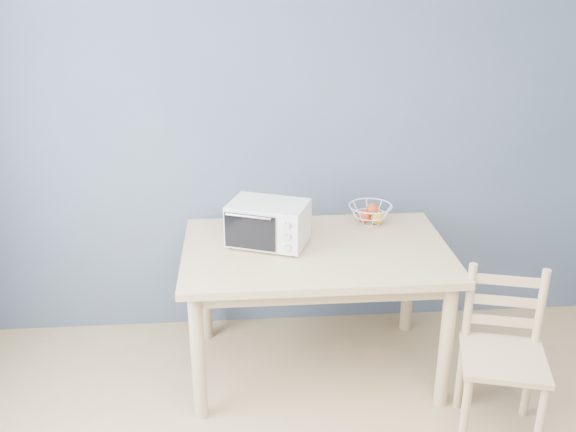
{
  "coord_description": "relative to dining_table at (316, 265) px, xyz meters",
  "views": [
    {
      "loc": [
        -0.39,
        -1.34,
        2.17
      ],
      "look_at": [
        -0.15,
        1.71,
        0.93
      ],
      "focal_mm": 40.0,
      "sensor_mm": 36.0,
      "label": 1
    }
  ],
  "objects": [
    {
      "name": "dining_table",
      "position": [
        0.0,
        0.0,
        0.0
      ],
      "size": [
        1.4,
        0.9,
        0.75
      ],
      "color": "#D8B982",
      "rests_on": "ground"
    },
    {
      "name": "fruit_basket",
      "position": [
        0.35,
        0.31,
        0.16
      ],
      "size": [
        0.25,
        0.25,
        0.13
      ],
      "rotation": [
        0.0,
        0.0,
        0.01
      ],
      "color": "silver",
      "rests_on": "dining_table"
    },
    {
      "name": "dining_chair",
      "position": [
        0.83,
        -0.56,
        -0.24
      ],
      "size": [
        0.47,
        0.47,
        0.83
      ],
      "rotation": [
        0.0,
        0.0,
        -0.27
      ],
      "color": "#D8B982",
      "rests_on": "ground"
    },
    {
      "name": "toaster_oven",
      "position": [
        -0.26,
        0.07,
        0.23
      ],
      "size": [
        0.47,
        0.4,
        0.24
      ],
      "rotation": [
        0.0,
        0.0,
        -0.37
      ],
      "color": "white",
      "rests_on": "dining_table"
    },
    {
      "name": "room",
      "position": [
        0.0,
        -1.7,
        0.65
      ],
      "size": [
        4.01,
        4.51,
        2.61
      ],
      "color": "tan",
      "rests_on": "ground"
    }
  ]
}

